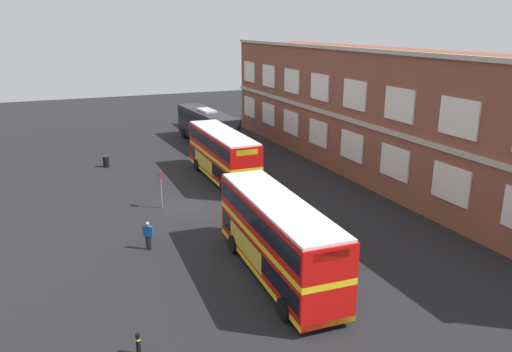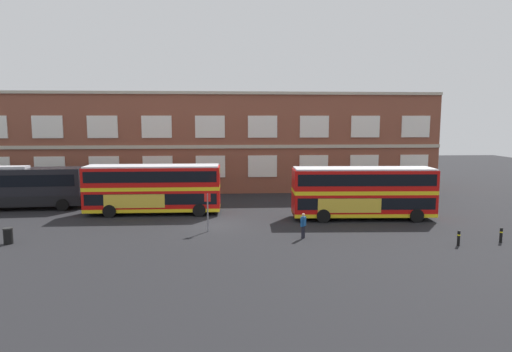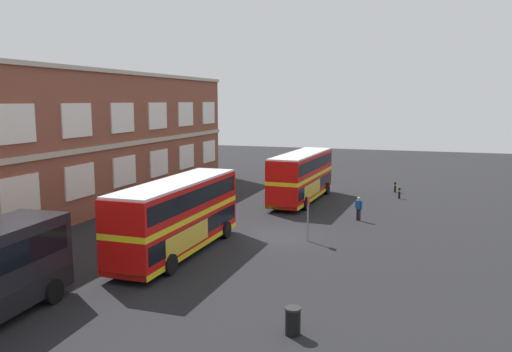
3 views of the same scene
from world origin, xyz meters
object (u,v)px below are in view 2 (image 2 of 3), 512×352
Objects in this scene: double_decker_middle at (363,192)px; waiting_passenger at (303,225)px; touring_coach at (12,188)px; safety_bollard_west at (501,235)px; station_litter_bin at (8,236)px; bus_stand_flag at (208,209)px; safety_bollard_east at (459,238)px; double_decker_near at (153,188)px.

waiting_passenger is (-5.65, -5.47, -1.22)m from double_decker_middle.
touring_coach is 12.77× the size of safety_bollard_west.
waiting_passenger is at bearing 0.25° from station_litter_bin.
bus_stand_flag is 12.71m from station_litter_bin.
touring_coach is at bearing 154.96° from waiting_passenger.
double_decker_middle is 11.69× the size of safety_bollard_east.
waiting_passenger is at bearing -19.11° from bus_stand_flag.
double_decker_middle reaches higher than safety_bollard_east.
safety_bollard_east is at bearing -27.59° from double_decker_near.
safety_bollard_east is at bearing -21.99° from touring_coach.
station_litter_bin is 1.08× the size of safety_bollard_west.
double_decker_near is 11.60× the size of safety_bollard_east.
bus_stand_flag is (-6.36, 2.21, 0.70)m from waiting_passenger.
safety_bollard_west is 1.00× the size of safety_bollard_east.
double_decker_middle is 6.53× the size of waiting_passenger.
waiting_passenger is 12.59m from safety_bollard_west.
touring_coach is (-12.68, 2.68, -0.24)m from double_decker_near.
safety_bollard_west is at bearing 9.91° from safety_bollard_east.
double_decker_middle is at bearing -10.02° from double_decker_near.
double_decker_middle is at bearing -10.85° from touring_coach.
double_decker_near is 7.86m from bus_stand_flag.
double_decker_near and double_decker_middle have the same top height.
double_decker_middle is at bearing 44.06° from waiting_passenger.
double_decker_near is at bearing 142.82° from waiting_passenger.
safety_bollard_west is (6.81, -7.21, -1.66)m from double_decker_middle.
station_litter_bin is at bearing -66.04° from touring_coach.
double_decker_near is at bearing 156.66° from safety_bollard_west.
double_decker_near is 25.74m from safety_bollard_west.
touring_coach is at bearing 168.05° from double_decker_near.
double_decker_near is at bearing 169.98° from double_decker_middle.
bus_stand_flag reaches higher than safety_bollard_east.
safety_bollard_west is (36.26, -12.86, -1.42)m from touring_coach.
station_litter_bin is (-18.82, -0.08, -0.41)m from waiting_passenger.
station_litter_bin is at bearing 175.54° from safety_bollard_east.
double_decker_middle is 7.96m from waiting_passenger.
safety_bollard_west is at bearing -23.34° from double_decker_near.
bus_stand_flag is at bearing -27.08° from touring_coach.
safety_bollard_east is (-3.09, -0.54, 0.00)m from safety_bollard_west.
touring_coach is 12.77× the size of safety_bollard_east.
safety_bollard_west is at bearing -7.95° from waiting_passenger.
waiting_passenger reaches higher than station_litter_bin.
bus_stand_flag is 2.84× the size of safety_bollard_east.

